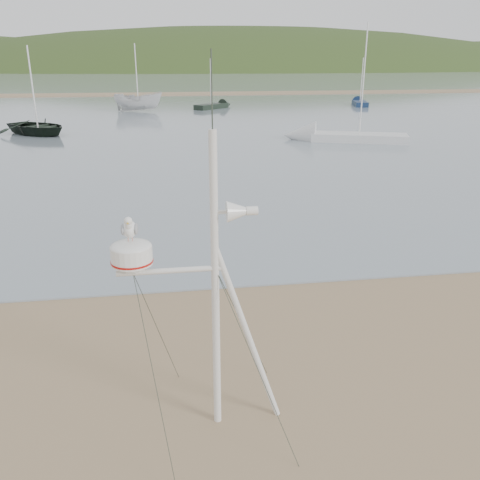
{
  "coord_description": "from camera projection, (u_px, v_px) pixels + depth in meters",
  "views": [
    {
      "loc": [
        0.77,
        -6.73,
        5.13
      ],
      "look_at": [
        1.95,
        1.0,
        2.3
      ],
      "focal_mm": 38.0,
      "sensor_mm": 36.0,
      "label": 1
    }
  ],
  "objects": [
    {
      "name": "sailboat_blue_far",
      "position": [
        358.0,
        102.0,
        56.98
      ],
      "size": [
        2.52,
        5.53,
        5.4
      ],
      "color": "#142646",
      "rests_on": "ground"
    },
    {
      "name": "boat_white",
      "position": [
        137.0,
        86.0,
        49.5
      ],
      "size": [
        2.07,
        2.03,
        4.77
      ],
      "primitive_type": "imported",
      "rotation": [
        0.0,
        0.0,
        1.43
      ],
      "color": "silver",
      "rests_on": "water"
    },
    {
      "name": "boat_dark",
      "position": [
        34.0,
        96.0,
        34.28
      ],
      "size": [
        3.3,
        3.45,
        5.18
      ],
      "primitive_type": "imported",
      "rotation": [
        0.0,
        0.0,
        0.83
      ],
      "color": "black",
      "rests_on": "water"
    },
    {
      "name": "water",
      "position": [
        156.0,
        78.0,
        130.61
      ],
      "size": [
        560.0,
        256.0,
        0.04
      ],
      "primitive_type": "cube",
      "color": "gray",
      "rests_on": "ground"
    },
    {
      "name": "ground",
      "position": [
        126.0,
        407.0,
        7.89
      ],
      "size": [
        560.0,
        560.0,
        0.0
      ],
      "primitive_type": "plane",
      "color": "#856B4C",
      "rests_on": "ground"
    },
    {
      "name": "hill_ridge",
      "position": [
        200.0,
        114.0,
        235.69
      ],
      "size": [
        620.0,
        180.0,
        80.0
      ],
      "color": "#263817",
      "rests_on": "ground"
    },
    {
      "name": "sailboat_white_near",
      "position": [
        325.0,
        136.0,
        32.67
      ],
      "size": [
        8.0,
        4.49,
        7.74
      ],
      "color": "silver",
      "rests_on": "ground"
    },
    {
      "name": "sandbar",
      "position": [
        155.0,
        94.0,
        72.95
      ],
      "size": [
        560.0,
        7.0,
        0.07
      ],
      "primitive_type": "cube",
      "color": "#856B4C",
      "rests_on": "water"
    },
    {
      "name": "mast_rig",
      "position": [
        212.0,
        349.0,
        7.12
      ],
      "size": [
        2.32,
        2.47,
        5.23
      ],
      "color": "silver",
      "rests_on": "ground"
    },
    {
      "name": "far_cottages",
      "position": [
        164.0,
        60.0,
        189.18
      ],
      "size": [
        294.4,
        6.3,
        8.0
      ],
      "color": "white",
      "rests_on": "ground"
    },
    {
      "name": "sailboat_dark_mid",
      "position": [
        219.0,
        105.0,
        53.43
      ],
      "size": [
        4.69,
        4.58,
        5.3
      ],
      "color": "black",
      "rests_on": "ground"
    }
  ]
}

